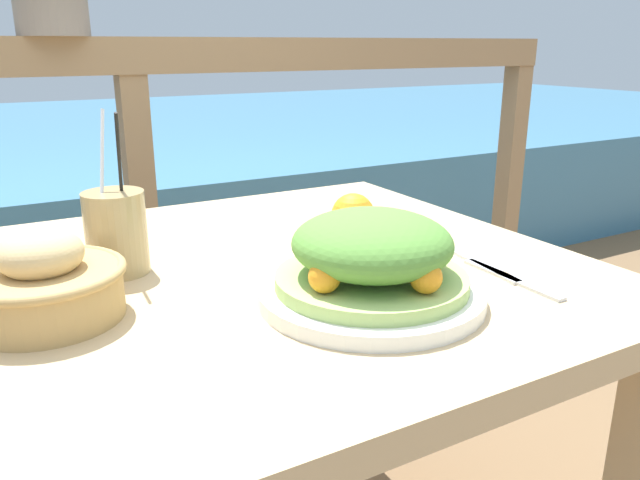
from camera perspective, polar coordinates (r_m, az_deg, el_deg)
The scene contains 9 objects.
patio_table at distance 1.00m, azimuth -4.07°, elevation -8.02°, with size 0.91×0.88×0.73m.
railing_fence at distance 1.71m, azimuth -16.45°, elevation 8.37°, with size 2.80×0.08×1.07m.
sea_backdrop at distance 4.24m, azimuth -23.93°, elevation 5.51°, with size 12.00×4.00×0.56m.
salad_plate at distance 0.81m, azimuth 4.77°, elevation -2.16°, with size 0.30×0.30×0.12m.
drink_glass at distance 0.96m, azimuth -18.13°, elevation 0.68°, with size 0.09×0.09×0.24m.
bread_basket at distance 0.83m, azimuth -23.88°, elevation -3.66°, with size 0.20×0.20×0.11m.
fork at distance 0.94m, azimuth 17.10°, elevation -3.42°, with size 0.02×0.18×0.00m.
knife at distance 0.99m, azimuth 14.37°, elevation -2.08°, with size 0.04×0.18×0.00m.
orange_near_basket at distance 1.09m, azimuth 3.03°, elevation 2.30°, with size 0.08×0.08×0.08m.
Camera 1 is at (-0.38, -0.82, 1.05)m, focal length 35.00 mm.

